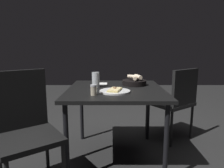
{
  "coord_description": "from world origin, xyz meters",
  "views": [
    {
      "loc": [
        0.03,
        1.93,
        1.11
      ],
      "look_at": [
        0.03,
        0.09,
        0.77
      ],
      "focal_mm": 32.79,
      "sensor_mm": 36.0,
      "label": 1
    }
  ],
  "objects_px": {
    "chair_near": "(25,123)",
    "chair_far": "(175,99)",
    "beer_glass": "(96,81)",
    "pepper_shaker": "(94,91)",
    "dining_table": "(116,95)",
    "bread_basket": "(134,82)",
    "pizza_plate": "(115,91)"
  },
  "relations": [
    {
      "from": "bread_basket",
      "to": "pizza_plate",
      "type": "bearing_deg",
      "value": 58.16
    },
    {
      "from": "chair_near",
      "to": "chair_far",
      "type": "distance_m",
      "value": 1.65
    },
    {
      "from": "pizza_plate",
      "to": "beer_glass",
      "type": "height_order",
      "value": "beer_glass"
    },
    {
      "from": "chair_far",
      "to": "bread_basket",
      "type": "bearing_deg",
      "value": 24.41
    },
    {
      "from": "chair_far",
      "to": "chair_near",
      "type": "bearing_deg",
      "value": 29.91
    },
    {
      "from": "pizza_plate",
      "to": "pepper_shaker",
      "type": "distance_m",
      "value": 0.22
    },
    {
      "from": "bread_basket",
      "to": "chair_near",
      "type": "xyz_separation_m",
      "value": [
        0.92,
        0.59,
        -0.23
      ]
    },
    {
      "from": "dining_table",
      "to": "chair_near",
      "type": "height_order",
      "value": "chair_near"
    },
    {
      "from": "dining_table",
      "to": "bread_basket",
      "type": "relative_size",
      "value": 3.8
    },
    {
      "from": "pepper_shaker",
      "to": "chair_near",
      "type": "distance_m",
      "value": 0.59
    },
    {
      "from": "pizza_plate",
      "to": "beer_glass",
      "type": "relative_size",
      "value": 1.83
    },
    {
      "from": "dining_table",
      "to": "bread_basket",
      "type": "xyz_separation_m",
      "value": [
        -0.2,
        -0.18,
        0.1
      ]
    },
    {
      "from": "bread_basket",
      "to": "dining_table",
      "type": "bearing_deg",
      "value": 41.66
    },
    {
      "from": "dining_table",
      "to": "chair_far",
      "type": "bearing_deg",
      "value": -150.09
    },
    {
      "from": "beer_glass",
      "to": "pizza_plate",
      "type": "bearing_deg",
      "value": 129.55
    },
    {
      "from": "pepper_shaker",
      "to": "chair_near",
      "type": "height_order",
      "value": "chair_near"
    },
    {
      "from": "pizza_plate",
      "to": "pepper_shaker",
      "type": "relative_size",
      "value": 3.1
    },
    {
      "from": "bread_basket",
      "to": "beer_glass",
      "type": "bearing_deg",
      "value": 15.51
    },
    {
      "from": "pepper_shaker",
      "to": "beer_glass",
      "type": "bearing_deg",
      "value": -88.5
    },
    {
      "from": "pizza_plate",
      "to": "bread_basket",
      "type": "height_order",
      "value": "bread_basket"
    },
    {
      "from": "beer_glass",
      "to": "chair_far",
      "type": "height_order",
      "value": "chair_far"
    },
    {
      "from": "dining_table",
      "to": "chair_far",
      "type": "height_order",
      "value": "chair_far"
    },
    {
      "from": "bread_basket",
      "to": "chair_far",
      "type": "bearing_deg",
      "value": -155.59
    },
    {
      "from": "chair_far",
      "to": "pizza_plate",
      "type": "bearing_deg",
      "value": 38.18
    },
    {
      "from": "pizza_plate",
      "to": "pepper_shaker",
      "type": "bearing_deg",
      "value": 34.55
    },
    {
      "from": "pepper_shaker",
      "to": "chair_far",
      "type": "xyz_separation_m",
      "value": [
        -0.9,
        -0.69,
        -0.25
      ]
    },
    {
      "from": "dining_table",
      "to": "pepper_shaker",
      "type": "relative_size",
      "value": 10.74
    },
    {
      "from": "dining_table",
      "to": "chair_near",
      "type": "xyz_separation_m",
      "value": [
        0.72,
        0.41,
        -0.13
      ]
    },
    {
      "from": "pizza_plate",
      "to": "bread_basket",
      "type": "relative_size",
      "value": 1.09
    },
    {
      "from": "beer_glass",
      "to": "chair_far",
      "type": "distance_m",
      "value": 1.01
    },
    {
      "from": "dining_table",
      "to": "pepper_shaker",
      "type": "xyz_separation_m",
      "value": [
        0.19,
        0.28,
        0.11
      ]
    },
    {
      "from": "dining_table",
      "to": "pizza_plate",
      "type": "bearing_deg",
      "value": 86.74
    }
  ]
}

